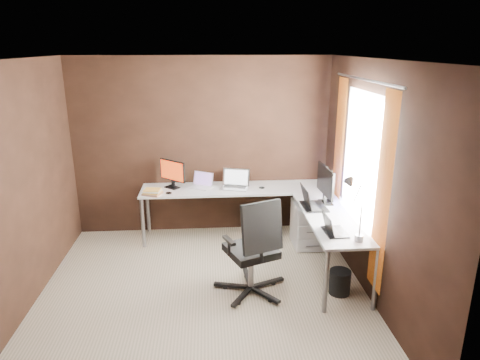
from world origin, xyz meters
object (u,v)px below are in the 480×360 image
object	(u,v)px
monitor_left	(172,172)
laptop_black_small	(332,229)
book_stack	(152,192)
office_chair	(253,266)
wastebasket	(340,282)
monitor_right	(326,183)
laptop_white	(202,184)
drawer_pedestal	(309,224)
desk_lamp	(353,201)
laptop_silver	(235,184)
laptop_black_big	(311,203)

from	to	relation	value
monitor_left	laptop_black_small	xyz separation A→B (m)	(1.79, -1.65, -0.17)
monitor_left	book_stack	world-z (taller)	monitor_left
office_chair	wastebasket	xyz separation A→B (m)	(0.96, -0.08, -0.19)
monitor_right	monitor_left	bearing A→B (deg)	65.35
monitor_left	laptop_black_small	distance (m)	2.44
monitor_left	wastebasket	size ratio (longest dim) A/B	1.44
laptop_white	office_chair	bearing A→B (deg)	-40.91
drawer_pedestal	desk_lamp	world-z (taller)	desk_lamp
drawer_pedestal	laptop_silver	distance (m)	1.15
book_stack	desk_lamp	bearing A→B (deg)	-34.83
laptop_black_big	desk_lamp	xyz separation A→B (m)	(0.20, -0.91, 0.35)
laptop_silver	laptop_black_small	size ratio (longest dim) A/B	1.35
monitor_right	laptop_white	size ratio (longest dim) A/B	1.58
laptop_white	wastebasket	bearing A→B (deg)	-17.87
office_chair	wastebasket	size ratio (longest dim) A/B	4.16
office_chair	laptop_white	bearing A→B (deg)	87.79
laptop_black_big	wastebasket	xyz separation A→B (m)	(0.17, -0.76, -0.65)
laptop_silver	office_chair	world-z (taller)	office_chair
laptop_white	desk_lamp	distance (m)	2.39
drawer_pedestal	monitor_left	world-z (taller)	monitor_left
laptop_white	laptop_silver	bearing A→B (deg)	22.80
desk_lamp	monitor_left	bearing A→B (deg)	151.89
monitor_right	laptop_black_big	distance (m)	0.32
laptop_white	laptop_black_small	xyz separation A→B (m)	(1.39, -1.64, 0.00)
laptop_silver	wastebasket	size ratio (longest dim) A/B	1.61
monitor_left	monitor_right	world-z (taller)	monitor_right
laptop_black_small	book_stack	xyz separation A→B (m)	(-2.04, 1.37, -0.01)
laptop_black_small	wastebasket	world-z (taller)	laptop_black_small
monitor_left	laptop_black_big	xyz separation A→B (m)	(1.74, -0.89, -0.16)
monitor_right	book_stack	bearing A→B (deg)	74.24
monitor_right	office_chair	bearing A→B (deg)	126.10
book_stack	wastebasket	bearing A→B (deg)	-32.42
laptop_white	monitor_left	bearing A→B (deg)	-152.18
laptop_black_small	laptop_white	bearing A→B (deg)	37.97
desk_lamp	wastebasket	size ratio (longest dim) A/B	2.41
book_stack	monitor_right	bearing A→B (deg)	-12.58
laptop_white	wastebasket	distance (m)	2.32
laptop_black_small	wastebasket	size ratio (longest dim) A/B	1.19
wastebasket	book_stack	bearing A→B (deg)	147.58
desk_lamp	laptop_black_small	bearing A→B (deg)	148.97
book_stack	office_chair	distance (m)	1.82
monitor_right	laptop_white	distance (m)	1.73
laptop_silver	office_chair	xyz separation A→B (m)	(0.09, -1.50, -0.45)
laptop_silver	laptop_black_small	distance (m)	1.83
desk_lamp	drawer_pedestal	bearing A→B (deg)	108.63
monitor_right	office_chair	distance (m)	1.44
monitor_left	wastebasket	bearing A→B (deg)	0.51
monitor_left	desk_lamp	world-z (taller)	desk_lamp
laptop_silver	laptop_black_small	xyz separation A→B (m)	(0.93, -1.58, -0.01)
wastebasket	desk_lamp	bearing A→B (deg)	-81.11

